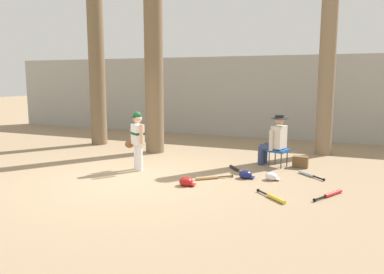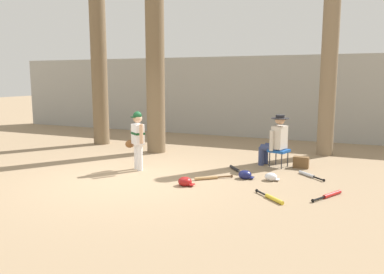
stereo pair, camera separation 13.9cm
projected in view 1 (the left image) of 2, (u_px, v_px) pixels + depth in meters
The scene contains 17 objects.
ground_plane at pixel (129, 179), 7.77m from camera, with size 60.00×60.00×0.00m, color #937A5B.
concrete_back_wall at pixel (226, 97), 13.50m from camera, with size 18.00×0.36×2.75m, color #9E9E99.
tree_near_player at pixel (154, 70), 10.28m from camera, with size 0.81×0.81×5.27m.
tree_behind_spectator at pixel (327, 76), 9.99m from camera, with size 0.67×0.67×4.83m.
young_ballplayer at pixel (137, 137), 8.46m from camera, with size 0.60×0.39×1.31m.
folding_stool at pixel (278, 151), 8.83m from camera, with size 0.50×0.50×0.41m.
seated_spectator at pixel (275, 139), 8.85m from camera, with size 0.68×0.53×1.20m.
handbag_beside_stool at pixel (300, 162), 8.77m from camera, with size 0.34×0.18×0.26m, color brown.
tree_far_left at pixel (96, 57), 11.52m from camera, with size 0.64×0.64×5.90m.
bat_black_composite at pixel (235, 169), 8.52m from camera, with size 0.50×0.60×0.07m.
bat_wood_tan at pixel (210, 178), 7.77m from camera, with size 0.66×0.57×0.07m.
bat_aluminum_silver at pixel (308, 174), 8.03m from camera, with size 0.58×0.57×0.07m.
bat_red_barrel at pixel (331, 194), 6.67m from camera, with size 0.44×0.76×0.07m.
bat_yellow_trainer at pixel (274, 198), 6.48m from camera, with size 0.60×0.57×0.07m.
batting_helmet_red at pixel (186, 182), 7.31m from camera, with size 0.32×0.24×0.18m.
batting_helmet_white at pixel (271, 177), 7.71m from camera, with size 0.29×0.22×0.17m.
batting_helmet_navy at pixel (245, 175), 7.84m from camera, with size 0.32×0.24×0.18m.
Camera 1 is at (4.06, -6.49, 2.03)m, focal length 36.04 mm.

